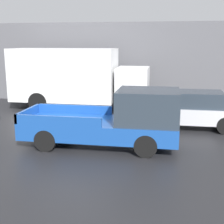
# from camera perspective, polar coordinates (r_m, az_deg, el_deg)

# --- Properties ---
(ground_plane) EXTENTS (60.00, 60.00, 0.00)m
(ground_plane) POSITION_cam_1_polar(r_m,az_deg,el_deg) (12.94, -7.49, -4.43)
(ground_plane) COLOR #232326
(building_wall) EXTENTS (28.00, 0.15, 5.00)m
(building_wall) POSITION_cam_1_polar(r_m,az_deg,el_deg) (20.02, -0.98, 8.96)
(building_wall) COLOR #56565B
(building_wall) RESTS_ON ground
(pickup_truck) EXTENTS (5.68, 2.11, 2.14)m
(pickup_truck) POSITION_cam_1_polar(r_m,az_deg,el_deg) (11.36, 0.85, -1.53)
(pickup_truck) COLOR #194799
(pickup_truck) RESTS_ON ground
(car) EXTENTS (4.45, 1.86, 1.66)m
(car) POSITION_cam_1_polar(r_m,az_deg,el_deg) (14.39, 14.38, 0.47)
(car) COLOR silver
(car) RESTS_ON ground
(delivery_truck) EXTENTS (7.74, 2.46, 3.44)m
(delivery_truck) POSITION_cam_1_polar(r_m,az_deg,el_deg) (17.97, -6.82, 6.41)
(delivery_truck) COLOR white
(delivery_truck) RESTS_ON ground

